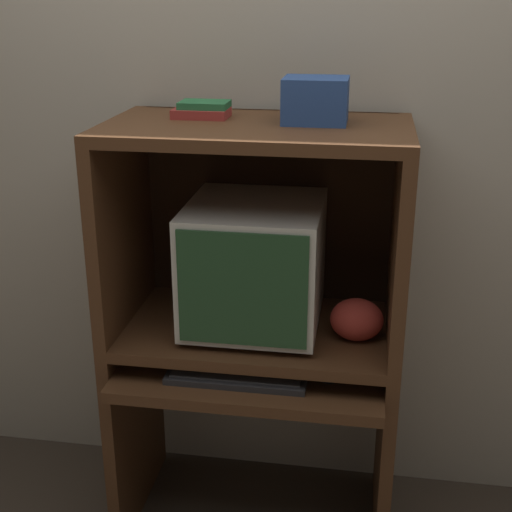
{
  "coord_description": "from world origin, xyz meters",
  "views": [
    {
      "loc": [
        0.33,
        -1.8,
        1.79
      ],
      "look_at": [
        -0.0,
        0.26,
        1.0
      ],
      "focal_mm": 50.0,
      "sensor_mm": 36.0,
      "label": 1
    }
  ],
  "objects_px": {
    "crt_monitor": "(255,264)",
    "book_stack": "(203,110)",
    "snack_bag": "(357,320)",
    "keyboard": "(237,375)",
    "mouse": "(328,379)",
    "storage_box": "(316,100)"
  },
  "relations": [
    {
      "from": "crt_monitor",
      "to": "book_stack",
      "type": "relative_size",
      "value": 2.7
    },
    {
      "from": "snack_bag",
      "to": "book_stack",
      "type": "xyz_separation_m",
      "value": [
        -0.5,
        0.13,
        0.61
      ]
    },
    {
      "from": "crt_monitor",
      "to": "keyboard",
      "type": "relative_size",
      "value": 1.06
    },
    {
      "from": "mouse",
      "to": "snack_bag",
      "type": "relative_size",
      "value": 0.34
    },
    {
      "from": "crt_monitor",
      "to": "snack_bag",
      "type": "relative_size",
      "value": 2.76
    },
    {
      "from": "mouse",
      "to": "crt_monitor",
      "type": "bearing_deg",
      "value": 145.1
    },
    {
      "from": "mouse",
      "to": "book_stack",
      "type": "relative_size",
      "value": 0.34
    },
    {
      "from": "book_stack",
      "to": "storage_box",
      "type": "relative_size",
      "value": 0.9
    },
    {
      "from": "keyboard",
      "to": "book_stack",
      "type": "relative_size",
      "value": 2.55
    },
    {
      "from": "keyboard",
      "to": "book_stack",
      "type": "bearing_deg",
      "value": 119.34
    },
    {
      "from": "crt_monitor",
      "to": "keyboard",
      "type": "distance_m",
      "value": 0.35
    },
    {
      "from": "keyboard",
      "to": "book_stack",
      "type": "xyz_separation_m",
      "value": [
        -0.15,
        0.27,
        0.76
      ]
    },
    {
      "from": "storage_box",
      "to": "mouse",
      "type": "bearing_deg",
      "value": -69.37
    },
    {
      "from": "storage_box",
      "to": "crt_monitor",
      "type": "bearing_deg",
      "value": -169.39
    },
    {
      "from": "crt_monitor",
      "to": "storage_box",
      "type": "height_order",
      "value": "storage_box"
    },
    {
      "from": "book_stack",
      "to": "storage_box",
      "type": "distance_m",
      "value": 0.35
    },
    {
      "from": "keyboard",
      "to": "storage_box",
      "type": "xyz_separation_m",
      "value": [
        0.2,
        0.23,
        0.8
      ]
    },
    {
      "from": "crt_monitor",
      "to": "mouse",
      "type": "bearing_deg",
      "value": -34.9
    },
    {
      "from": "mouse",
      "to": "storage_box",
      "type": "distance_m",
      "value": 0.83
    },
    {
      "from": "snack_bag",
      "to": "storage_box",
      "type": "distance_m",
      "value": 0.68
    },
    {
      "from": "mouse",
      "to": "book_stack",
      "type": "height_order",
      "value": "book_stack"
    },
    {
      "from": "snack_bag",
      "to": "book_stack",
      "type": "bearing_deg",
      "value": 165.2
    }
  ]
}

